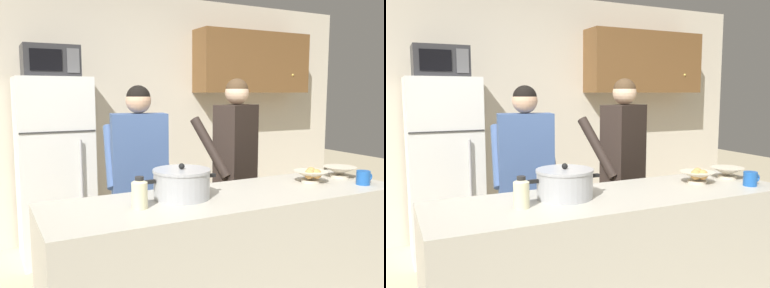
% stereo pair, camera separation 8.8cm
% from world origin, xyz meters
% --- Properties ---
extents(back_wall_unit, '(6.00, 0.48, 2.60)m').
position_xyz_m(back_wall_unit, '(0.26, 2.26, 1.40)').
color(back_wall_unit, beige).
rests_on(back_wall_unit, ground).
extents(kitchen_island, '(2.27, 0.68, 0.92)m').
position_xyz_m(kitchen_island, '(0.00, 0.00, 0.46)').
color(kitchen_island, '#BCB7A8').
rests_on(kitchen_island, ground).
extents(refrigerator, '(0.64, 0.68, 1.68)m').
position_xyz_m(refrigerator, '(-0.78, 1.85, 0.84)').
color(refrigerator, white).
rests_on(refrigerator, ground).
extents(microwave, '(0.48, 0.37, 0.28)m').
position_xyz_m(microwave, '(-0.78, 1.83, 1.82)').
color(microwave, '#2D2D30').
rests_on(microwave, refrigerator).
extents(person_near_pot, '(0.54, 0.48, 1.59)m').
position_xyz_m(person_near_pot, '(-0.32, 0.79, 0.99)').
color(person_near_pot, '#33384C').
rests_on(person_near_pot, ground).
extents(person_by_sink, '(0.62, 0.58, 1.65)m').
position_xyz_m(person_by_sink, '(0.51, 0.76, 1.03)').
color(person_by_sink, '#726656').
rests_on(person_by_sink, ground).
extents(cooking_pot, '(0.45, 0.34, 0.21)m').
position_xyz_m(cooking_pot, '(-0.32, 0.06, 1.01)').
color(cooking_pot, '#ADAFB5').
rests_on(cooking_pot, kitchen_island).
extents(coffee_mug, '(0.13, 0.09, 0.10)m').
position_xyz_m(coffee_mug, '(0.94, -0.17, 0.97)').
color(coffee_mug, '#1E59B2').
rests_on(coffee_mug, kitchen_island).
extents(bread_bowl, '(0.24, 0.24, 0.10)m').
position_xyz_m(bread_bowl, '(0.67, 0.04, 0.97)').
color(bread_bowl, beige).
rests_on(bread_bowl, kitchen_island).
extents(empty_bowl, '(0.24, 0.24, 0.08)m').
position_xyz_m(empty_bowl, '(0.98, 0.07, 0.97)').
color(empty_bowl, beige).
rests_on(empty_bowl, kitchen_island).
extents(bottle_near_edge, '(0.09, 0.09, 0.17)m').
position_xyz_m(bottle_near_edge, '(-0.61, -0.03, 1.01)').
color(bottle_near_edge, beige).
rests_on(bottle_near_edge, kitchen_island).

